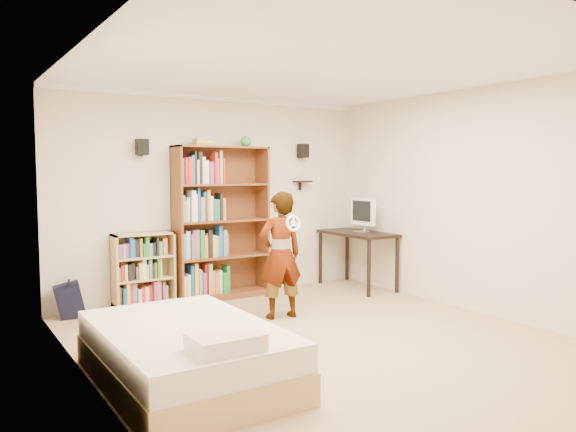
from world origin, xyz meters
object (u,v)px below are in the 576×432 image
at_px(tall_bookshelf, 221,223).
at_px(low_bookshelf, 144,270).
at_px(computer_desk, 357,260).
at_px(person, 280,255).
at_px(daybed, 186,347).

height_order(tall_bookshelf, low_bookshelf, tall_bookshelf).
bearing_deg(computer_desk, tall_bookshelf, 166.33).
height_order(tall_bookshelf, person, tall_bookshelf).
bearing_deg(person, low_bookshelf, -42.79).
distance_m(tall_bookshelf, low_bookshelf, 1.19).
distance_m(low_bookshelf, person, 1.81).
distance_m(computer_desk, person, 2.03).
bearing_deg(daybed, tall_bookshelf, 58.65).
bearing_deg(computer_desk, daybed, -149.10).
xyz_separation_m(low_bookshelf, daybed, (-0.52, -2.63, -0.18)).
distance_m(tall_bookshelf, computer_desk, 2.09).
height_order(low_bookshelf, computer_desk, low_bookshelf).
height_order(tall_bookshelf, daybed, tall_bookshelf).
bearing_deg(person, tall_bookshelf, -78.68).
bearing_deg(tall_bookshelf, computer_desk, -13.67).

